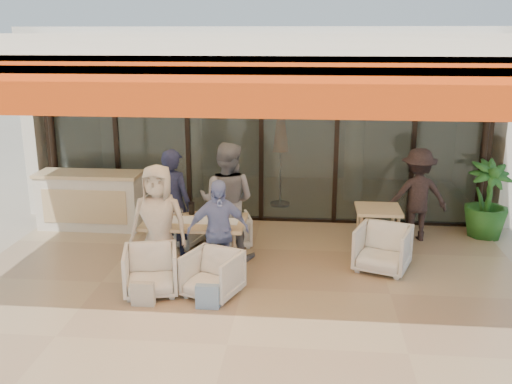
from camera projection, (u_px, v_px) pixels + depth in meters
ground at (243, 290)px, 7.85m from camera, size 70.00×70.00×0.00m
terrace_floor at (243, 289)px, 7.85m from camera, size 8.00×6.00×0.01m
terrace_structure at (238, 47)px, 6.73m from camera, size 8.00×6.00×3.40m
glass_storefront at (261, 137)px, 10.30m from camera, size 8.08×0.10×3.20m
interior_block at (271, 90)px, 12.35m from camera, size 9.05×3.62×3.52m
host_counter at (91, 200)px, 10.18m from camera, size 1.85×0.65×1.04m
dining_table at (194, 224)px, 8.43m from camera, size 1.50×0.90×0.93m
chair_far_left at (182, 225)px, 9.46m from camera, size 0.81×0.78×0.67m
chair_far_right at (232, 228)px, 9.40m from camera, size 0.72×0.69×0.60m
chair_near_left at (151, 269)px, 7.64m from camera, size 0.84×0.80×0.72m
chair_near_right at (213, 272)px, 7.56m from camera, size 0.84×0.82×0.68m
diner_navy at (173, 203)px, 8.84m from camera, size 0.74×0.62×1.72m
diner_grey at (227, 201)px, 8.75m from camera, size 0.99×0.83×1.84m
diner_cream at (159, 223)px, 7.99m from camera, size 0.82×0.54×1.68m
diner_periwinkle at (218, 231)px, 7.94m from camera, size 0.94×0.60×1.49m
tote_bag_cream at (143, 295)px, 7.30m from camera, size 0.30×0.10×0.34m
tote_bag_blue at (208, 298)px, 7.23m from camera, size 0.30×0.10×0.34m
side_table at (378, 214)px, 9.03m from camera, size 0.70×0.70×0.74m
side_chair at (383, 247)px, 8.38m from camera, size 0.93×0.90×0.76m
standing_woman at (417, 195)px, 9.53m from camera, size 1.08×0.69×1.59m
potted_palm at (487, 200)px, 9.70m from camera, size 0.91×0.91×1.34m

